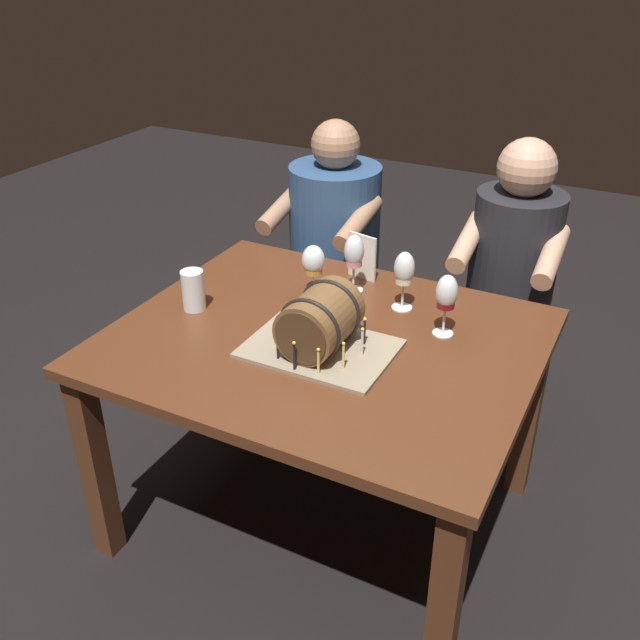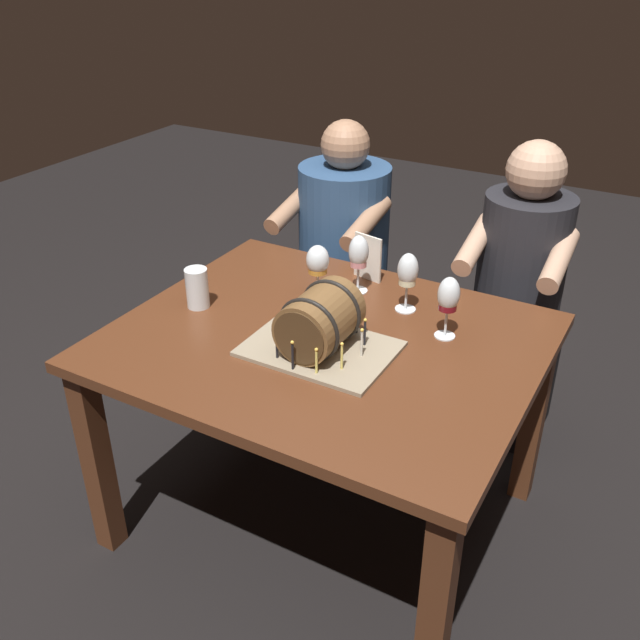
% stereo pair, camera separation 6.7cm
% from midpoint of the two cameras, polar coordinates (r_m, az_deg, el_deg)
% --- Properties ---
extents(ground_plane, '(8.00, 8.00, 0.00)m').
position_cam_midpoint_polar(ground_plane, '(2.53, 1.15, -15.54)').
color(ground_plane, black).
extents(dining_table, '(1.23, 1.01, 0.72)m').
position_cam_midpoint_polar(dining_table, '(2.14, 1.32, -3.74)').
color(dining_table, '#562D19').
rests_on(dining_table, ground).
extents(barrel_cake, '(0.42, 0.30, 0.20)m').
position_cam_midpoint_polar(barrel_cake, '(1.98, 0.98, -0.37)').
color(barrel_cake, gray).
rests_on(barrel_cake, dining_table).
extents(wine_glass_white, '(0.07, 0.07, 0.19)m').
position_cam_midpoint_polar(wine_glass_white, '(2.19, 7.99, 3.81)').
color(wine_glass_white, white).
rests_on(wine_glass_white, dining_table).
extents(wine_glass_amber, '(0.08, 0.08, 0.17)m').
position_cam_midpoint_polar(wine_glass_amber, '(2.28, 0.66, 4.69)').
color(wine_glass_amber, white).
rests_on(wine_glass_amber, dining_table).
extents(wine_glass_rose, '(0.07, 0.07, 0.20)m').
position_cam_midpoint_polar(wine_glass_rose, '(2.29, 4.00, 5.30)').
color(wine_glass_rose, white).
rests_on(wine_glass_rose, dining_table).
extents(wine_glass_red, '(0.06, 0.06, 0.19)m').
position_cam_midpoint_polar(wine_glass_red, '(2.06, 11.28, 1.80)').
color(wine_glass_red, white).
rests_on(wine_glass_red, dining_table).
extents(beer_pint, '(0.07, 0.07, 0.13)m').
position_cam_midpoint_polar(beer_pint, '(2.25, -9.06, 2.46)').
color(beer_pint, white).
rests_on(beer_pint, dining_table).
extents(menu_card, '(0.11, 0.03, 0.16)m').
position_cam_midpoint_polar(menu_card, '(2.40, 4.69, 5.06)').
color(menu_card, silver).
rests_on(menu_card, dining_table).
extents(person_seated_left, '(0.40, 0.48, 1.15)m').
position_cam_midpoint_polar(person_seated_left, '(2.95, 2.52, 4.44)').
color(person_seated_left, '#1B2D46').
rests_on(person_seated_left, ground).
extents(person_seated_right, '(0.36, 0.46, 1.16)m').
position_cam_midpoint_polar(person_seated_right, '(2.74, 16.15, 0.79)').
color(person_seated_right, black).
rests_on(person_seated_right, ground).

